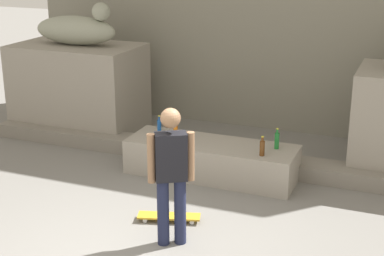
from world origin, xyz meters
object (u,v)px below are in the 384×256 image
Objects in this scene: skater at (171,171)px; bottle_blue at (159,126)px; statue_reclining_left at (77,29)px; bottle_green at (277,140)px; bottle_orange at (176,129)px; skateboard at (169,216)px; bottle_brown at (262,148)px.

skater is 2.54m from bottle_blue.
bottle_green is (4.00, -1.08, -1.23)m from statue_reclining_left.
statue_reclining_left is 4.32m from bottle_green.
bottle_green is 1.07× the size of bottle_orange.
statue_reclining_left is at bearing 120.02° from skateboard.
statue_reclining_left is 5.55× the size of bottle_brown.
bottle_blue is 0.93× the size of bottle_green.
bottle_brown is (0.56, 1.87, -0.27)m from skater.
bottle_orange is at bearing 81.79° from skater.
statue_reclining_left is 2.95m from bottle_orange.
bottle_brown is 0.99× the size of bottle_blue.
bottle_green reaches higher than bottle_blue.
skateboard is at bearing 87.14° from skater.
skateboard is 1.70m from bottle_brown.
bottle_brown is (0.83, 1.37, 0.58)m from skateboard.
statue_reclining_left reaches higher than bottle_orange.
bottle_orange is at bearing 168.64° from bottle_brown.
bottle_brown is 1.79m from bottle_blue.
bottle_orange reaches higher than skateboard.
bottle_orange reaches higher than bottle_brown.
bottle_brown is 0.93× the size of bottle_green.
statue_reclining_left is at bearing 164.83° from bottle_green.
bottle_blue reaches higher than bottle_brown.
skateboard is 2.83× the size of bottle_orange.
skater reaches higher than bottle_orange.
bottle_blue is at bearing -179.85° from bottle_green.
bottle_green is (0.68, 2.23, -0.26)m from skater.
bottle_brown is at bearing -20.22° from statue_reclining_left.
bottle_green is (1.88, 0.00, 0.01)m from bottle_blue.
statue_reclining_left is 5.51× the size of bottle_blue.
statue_reclining_left reaches higher than skateboard.
skateboard is at bearing -121.12° from bottle_brown.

